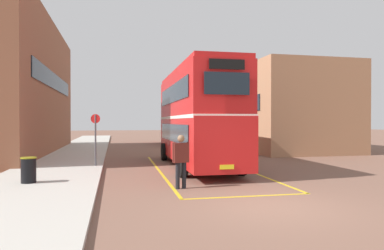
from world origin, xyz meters
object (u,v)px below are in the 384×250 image
(litter_bin, at_px, (29,170))
(single_deck_bus, at_px, (177,128))
(pedestrian_boarding, at_px, (181,157))
(bus_stop_sign, at_px, (95,134))
(double_decker_bus, at_px, (196,116))

(litter_bin, bearing_deg, single_deck_bus, 67.54)
(single_deck_bus, bearing_deg, pedestrian_boarding, -99.76)
(litter_bin, xyz_separation_m, bus_stop_sign, (2.01, 4.30, 1.05))
(pedestrian_boarding, xyz_separation_m, litter_bin, (-5.05, 1.46, -0.47))
(double_decker_bus, xyz_separation_m, bus_stop_sign, (-4.87, 0.31, -0.88))
(pedestrian_boarding, bearing_deg, litter_bin, 163.83)
(litter_bin, relative_size, bus_stop_sign, 0.36)
(pedestrian_boarding, bearing_deg, double_decker_bus, 71.48)
(pedestrian_boarding, height_order, litter_bin, pedestrian_boarding)
(single_deck_bus, distance_m, bus_stop_sign, 19.01)
(double_decker_bus, relative_size, single_deck_bus, 1.21)
(single_deck_bus, distance_m, litter_bin, 23.78)
(double_decker_bus, height_order, litter_bin, double_decker_bus)
(single_deck_bus, relative_size, bus_stop_sign, 3.44)
(litter_bin, bearing_deg, bus_stop_sign, 64.96)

